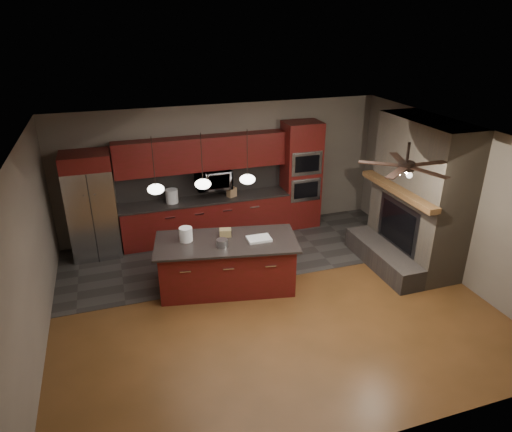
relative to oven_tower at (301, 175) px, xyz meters
name	(u,v)px	position (x,y,z in m)	size (l,w,h in m)	color
ground	(269,300)	(-1.70, -2.69, -1.19)	(7.00, 7.00, 0.00)	brown
ceiling	(271,139)	(-1.70, -2.69, 1.61)	(7.00, 6.00, 0.02)	white
back_wall	(223,170)	(-1.70, 0.31, 0.21)	(7.00, 0.02, 2.80)	slate
right_wall	(453,200)	(1.80, -2.69, 0.21)	(0.02, 6.00, 2.80)	slate
left_wall	(28,260)	(-5.20, -2.69, 0.21)	(0.02, 6.00, 2.80)	slate
slate_tile_patch	(239,252)	(-1.70, -0.89, -1.19)	(7.00, 2.40, 0.01)	#33312E
fireplace_column	(416,200)	(1.34, -2.29, 0.11)	(1.30, 2.10, 2.80)	brown
back_cabinetry	(205,198)	(-2.18, 0.05, -0.30)	(3.59, 0.64, 2.20)	#5F1113
oven_tower	(301,175)	(0.00, 0.00, 0.00)	(0.80, 0.63, 2.38)	#5F1113
microwave	(213,179)	(-1.98, 0.06, 0.11)	(0.73, 0.41, 0.50)	silver
refrigerator	(92,206)	(-4.43, -0.07, -0.13)	(0.91, 0.75, 2.12)	silver
kitchen_island	(227,264)	(-2.26, -2.07, -0.73)	(2.59, 1.54, 0.92)	#5F1113
white_bucket	(186,234)	(-2.91, -1.85, -0.15)	(0.22, 0.22, 0.24)	white
paint_can	(222,243)	(-2.38, -2.24, -0.21)	(0.19, 0.19, 0.13)	#9D9EA2
paint_tray	(259,239)	(-1.72, -2.21, -0.25)	(0.40, 0.28, 0.04)	white
cardboard_box	(225,233)	(-2.23, -1.88, -0.21)	(0.20, 0.15, 0.13)	olive
counter_bucket	(172,196)	(-2.87, 0.01, -0.15)	(0.25, 0.25, 0.29)	silver
counter_box	(232,192)	(-1.61, -0.04, -0.19)	(0.18, 0.14, 0.20)	#9A764F
pendant_left	(156,189)	(-3.35, -1.99, 0.77)	(0.26, 0.26, 0.92)	black
pendant_center	(203,184)	(-2.60, -1.99, 0.77)	(0.26, 0.26, 0.92)	black
pendant_right	(247,179)	(-1.85, -1.99, 0.77)	(0.26, 0.26, 0.92)	black
ceiling_fan	(406,165)	(0.10, -3.49, 1.27)	(1.27, 1.33, 0.41)	black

